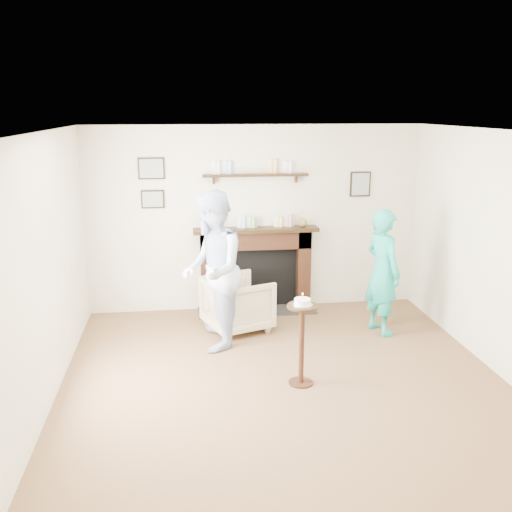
% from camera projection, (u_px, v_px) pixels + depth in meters
% --- Properties ---
extents(ground, '(5.00, 5.00, 0.00)m').
position_uv_depth(ground, '(288.00, 391.00, 5.63)').
color(ground, brown).
rests_on(ground, ground).
extents(room_shell, '(4.54, 5.02, 2.52)m').
position_uv_depth(room_shell, '(277.00, 216.00, 5.88)').
color(room_shell, beige).
rests_on(room_shell, ground).
extents(armchair, '(0.95, 0.94, 0.68)m').
position_uv_depth(armchair, '(238.00, 329.00, 7.20)').
color(armchair, beige).
rests_on(armchair, ground).
extents(man, '(0.75, 0.93, 1.83)m').
position_uv_depth(man, '(213.00, 345.00, 6.71)').
color(man, '#C9E1FC').
rests_on(man, ground).
extents(woman, '(0.53, 0.65, 1.55)m').
position_uv_depth(woman, '(379.00, 331.00, 7.12)').
color(woman, '#20B6A5').
rests_on(woman, ground).
extents(pedestal_table, '(0.30, 0.30, 0.96)m').
position_uv_depth(pedestal_table, '(302.00, 329.00, 5.63)').
color(pedestal_table, black).
rests_on(pedestal_table, ground).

